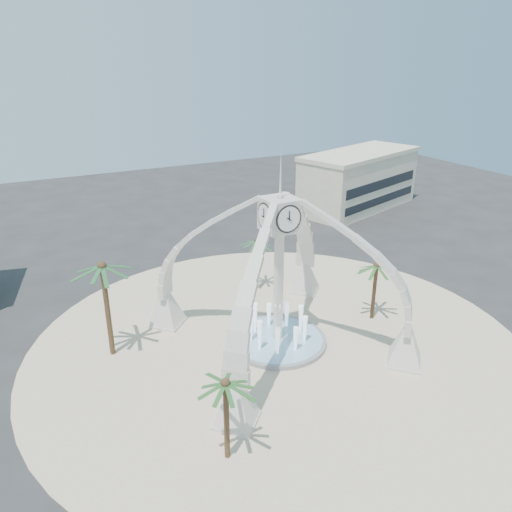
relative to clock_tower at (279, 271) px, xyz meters
name	(u,v)px	position (x,y,z in m)	size (l,w,h in m)	color
ground	(277,343)	(0.00, 0.00, -6.49)	(140.00, 140.00, 0.00)	#282828
plaza	(277,343)	(0.00, 0.00, -6.46)	(40.00, 40.00, 0.06)	beige
clock_tower	(279,271)	(0.00, 0.00, 0.00)	(17.94, 17.94, 16.30)	silver
fountain	(277,340)	(0.00, 0.00, -6.20)	(8.00, 8.00, 3.62)	gray
building_ne	(359,180)	(30.00, 28.00, -2.18)	(21.87, 14.17, 8.60)	beige
palm_east	(377,266)	(9.53, -0.34, -1.37)	(4.77, 4.77, 5.88)	brown
palm_west	(102,267)	(-12.37, 4.59, 0.98)	(4.78, 4.78, 8.43)	brown
palm_north	(256,242)	(3.15, 9.82, -1.41)	(4.21, 4.21, 5.78)	brown
palm_south	(225,384)	(-8.81, -9.50, -1.30)	(4.31, 4.31, 5.93)	brown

